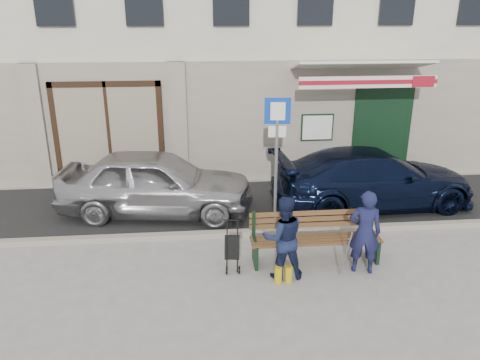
{
  "coord_description": "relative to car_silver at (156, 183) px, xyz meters",
  "views": [
    {
      "loc": [
        -0.92,
        -7.19,
        4.4
      ],
      "look_at": [
        -0.09,
        1.6,
        1.2
      ],
      "focal_mm": 35.0,
      "sensor_mm": 36.0,
      "label": 1
    }
  ],
  "objects": [
    {
      "name": "ground",
      "position": [
        1.89,
        -2.86,
        -0.74
      ],
      "size": [
        80.0,
        80.0,
        0.0
      ],
      "primitive_type": "plane",
      "color": "#9E9991",
      "rests_on": "ground"
    },
    {
      "name": "asphalt_lane",
      "position": [
        1.89,
        0.24,
        -0.74
      ],
      "size": [
        60.0,
        3.2,
        0.01
      ],
      "primitive_type": "cube",
      "color": "#282828",
      "rests_on": "ground"
    },
    {
      "name": "curb",
      "position": [
        1.89,
        -1.36,
        -0.68
      ],
      "size": [
        60.0,
        0.18,
        0.12
      ],
      "primitive_type": "cube",
      "color": "#9E9384",
      "rests_on": "ground"
    },
    {
      "name": "car_silver",
      "position": [
        0.0,
        0.0,
        0.0
      ],
      "size": [
        4.56,
        2.34,
        1.49
      ],
      "primitive_type": "imported",
      "rotation": [
        0.0,
        0.0,
        1.43
      ],
      "color": "#AEAEB2",
      "rests_on": "ground"
    },
    {
      "name": "car_navy",
      "position": [
        5.06,
        -0.03,
        -0.05
      ],
      "size": [
        4.88,
        2.28,
        1.38
      ],
      "primitive_type": "imported",
      "rotation": [
        0.0,
        0.0,
        1.65
      ],
      "color": "black",
      "rests_on": "ground"
    },
    {
      "name": "parking_sign",
      "position": [
        2.56,
        -1.06,
        1.15
      ],
      "size": [
        0.52,
        0.09,
        2.81
      ],
      "rotation": [
        0.0,
        0.0,
        -0.1
      ],
      "color": "gray",
      "rests_on": "ground"
    },
    {
      "name": "bench",
      "position": [
        3.03,
        -2.51,
        -0.28
      ],
      "size": [
        2.4,
        1.17,
        0.98
      ],
      "color": "brown",
      "rests_on": "ground"
    },
    {
      "name": "man",
      "position": [
        3.82,
        -2.94,
        0.03
      ],
      "size": [
        0.64,
        0.5,
        1.54
      ],
      "primitive_type": "imported",
      "rotation": [
        0.0,
        0.0,
        2.88
      ],
      "color": "#16183D",
      "rests_on": "ground"
    },
    {
      "name": "woman",
      "position": [
        2.37,
        -2.98,
        0.01
      ],
      "size": [
        0.75,
        0.59,
        1.5
      ],
      "primitive_type": "imported",
      "rotation": [
        0.0,
        0.0,
        3.17
      ],
      "color": "#151C3B",
      "rests_on": "ground"
    },
    {
      "name": "stroller",
      "position": [
        1.52,
        -2.64,
        -0.34
      ],
      "size": [
        0.29,
        0.4,
        0.91
      ],
      "rotation": [
        0.0,
        0.0,
        -0.13
      ],
      "color": "black",
      "rests_on": "ground"
    }
  ]
}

